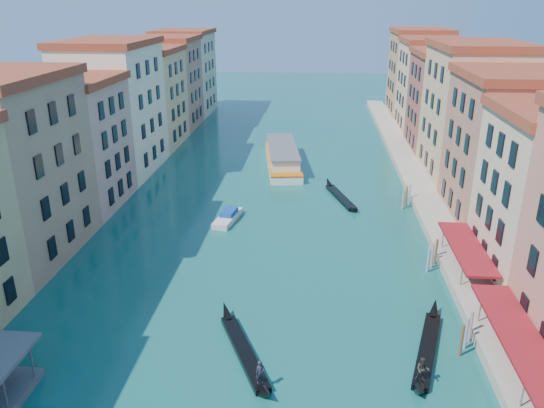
% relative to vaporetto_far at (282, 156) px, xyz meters
% --- Properties ---
extents(left_bank_palazzos, '(12.80, 128.40, 21.00)m').
position_rel_vaporetto_far_xyz_m(left_bank_palazzos, '(-26.82, -11.80, 8.23)').
color(left_bank_palazzos, beige).
rests_on(left_bank_palazzos, ground).
extents(right_bank_palazzos, '(12.80, 128.40, 21.00)m').
position_rel_vaporetto_far_xyz_m(right_bank_palazzos, '(29.18, -11.48, 8.27)').
color(right_bank_palazzos, '#9A443C').
rests_on(right_bank_palazzos, ground).
extents(quay, '(4.00, 140.00, 1.00)m').
position_rel_vaporetto_far_xyz_m(quay, '(21.18, -11.48, -0.98)').
color(quay, '#AEA18C').
rests_on(quay, ground).
extents(restaurant_awnings, '(3.20, 44.55, 3.12)m').
position_rel_vaporetto_far_xyz_m(restaurant_awnings, '(21.37, -53.47, 1.51)').
color(restaurant_awnings, maroon).
rests_on(restaurant_awnings, ground).
extents(mooring_poles_right, '(1.44, 54.24, 3.20)m').
position_rel_vaporetto_far_xyz_m(mooring_poles_right, '(18.28, -47.68, -0.18)').
color(mooring_poles_right, '#52371C').
rests_on(mooring_poles_right, ground).
extents(vaporetto_far, '(7.95, 22.56, 3.28)m').
position_rel_vaporetto_far_xyz_m(vaporetto_far, '(0.00, 0.00, 0.00)').
color(vaporetto_far, white).
rests_on(vaporetto_far, ground).
extents(gondola_fore, '(6.33, 12.37, 2.62)m').
position_rel_vaporetto_far_xyz_m(gondola_fore, '(0.46, -52.78, -1.04)').
color(gondola_fore, black).
rests_on(gondola_fore, ground).
extents(gondola_right, '(4.75, 13.19, 2.69)m').
position_rel_vaporetto_far_xyz_m(gondola_right, '(15.10, -51.44, -0.97)').
color(gondola_right, black).
rests_on(gondola_right, ground).
extents(gondola_far, '(4.91, 12.72, 1.85)m').
position_rel_vaporetto_far_xyz_m(gondola_far, '(9.38, -16.03, -1.10)').
color(gondola_far, black).
rests_on(gondola_far, ground).
extents(motorboat_mid, '(3.14, 6.70, 1.33)m').
position_rel_vaporetto_far_xyz_m(motorboat_mid, '(-5.33, -25.52, -0.96)').
color(motorboat_mid, silver).
rests_on(motorboat_mid, ground).
extents(motorboat_far, '(2.48, 7.82, 1.62)m').
position_rel_vaporetto_far_xyz_m(motorboat_far, '(0.12, -0.82, -0.85)').
color(motorboat_far, silver).
rests_on(motorboat_far, ground).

